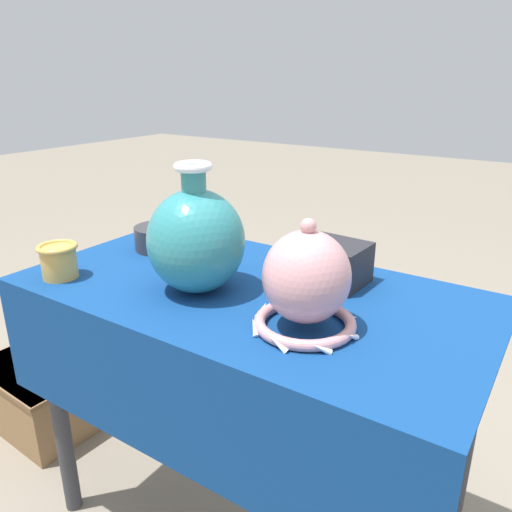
# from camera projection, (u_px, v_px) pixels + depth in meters

# --- Properties ---
(display_table) EXTENTS (1.05, 0.57, 0.72)m
(display_table) POSITION_uv_depth(u_px,v_px,m) (245.00, 329.00, 1.15)
(display_table) COLOR #38383D
(display_table) RESTS_ON ground_plane
(vase_tall_bulbous) EXTENTS (0.21, 0.21, 0.28)m
(vase_tall_bulbous) POSITION_uv_depth(u_px,v_px,m) (196.00, 240.00, 1.08)
(vase_tall_bulbous) COLOR teal
(vase_tall_bulbous) RESTS_ON display_table
(vase_dome_bell) EXTENTS (0.21, 0.21, 0.22)m
(vase_dome_bell) POSITION_uv_depth(u_px,v_px,m) (306.00, 284.00, 0.92)
(vase_dome_bell) COLOR #D19399
(vase_dome_bell) RESTS_ON display_table
(mosaic_tile_box) EXTENTS (0.17, 0.14, 0.09)m
(mosaic_tile_box) POSITION_uv_depth(u_px,v_px,m) (329.00, 262.00, 1.15)
(mosaic_tile_box) COLOR #232328
(mosaic_tile_box) RESTS_ON display_table
(pot_squat_charcoal) EXTENTS (0.14, 0.14, 0.06)m
(pot_squat_charcoal) POSITION_uv_depth(u_px,v_px,m) (160.00, 238.00, 1.37)
(pot_squat_charcoal) COLOR #2D2D33
(pot_squat_charcoal) RESTS_ON display_table
(cup_wide_ochre) EXTENTS (0.09, 0.09, 0.08)m
(cup_wide_ochre) POSITION_uv_depth(u_px,v_px,m) (59.00, 260.00, 1.17)
(cup_wide_ochre) COLOR gold
(cup_wide_ochre) RESTS_ON display_table
(wooden_crate) EXTENTS (0.43, 0.30, 0.23)m
(wooden_crate) POSITION_uv_depth(u_px,v_px,m) (41.00, 393.00, 1.75)
(wooden_crate) COLOR olive
(wooden_crate) RESTS_ON ground_plane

